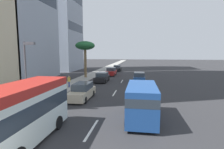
{
  "coord_description": "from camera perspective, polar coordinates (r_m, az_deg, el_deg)",
  "views": [
    {
      "loc": [
        -5.21,
        -2.93,
        4.85
      ],
      "look_at": [
        16.53,
        0.45,
        2.17
      ],
      "focal_mm": 28.46,
      "sensor_mm": 36.0,
      "label": 1
    }
  ],
  "objects": [
    {
      "name": "ground_plane",
      "position": [
        37.15,
        4.23,
        -0.58
      ],
      "size": [
        198.0,
        198.0,
        0.0
      ],
      "primitive_type": "plane",
      "color": "#2D2D30"
    },
    {
      "name": "sidewalk_right",
      "position": [
        38.41,
        -6.67,
        -0.24
      ],
      "size": [
        162.0,
        3.2,
        0.15
      ],
      "primitive_type": "cube",
      "color": "#9E9B93",
      "rests_on": "ground_plane"
    },
    {
      "name": "lane_stripe_near",
      "position": [
        11.89,
        -6.53,
        -17.14
      ],
      "size": [
        3.2,
        0.16,
        0.01
      ],
      "primitive_type": "cube",
      "color": "silver",
      "rests_on": "ground_plane"
    },
    {
      "name": "lane_stripe_mid",
      "position": [
        21.75,
        0.87,
        -5.92
      ],
      "size": [
        3.2,
        0.16,
        0.01
      ],
      "primitive_type": "cube",
      "color": "silver",
      "rests_on": "ground_plane"
    },
    {
      "name": "lane_stripe_far",
      "position": [
        30.55,
        3.22,
        -2.19
      ],
      "size": [
        3.2,
        0.16,
        0.01
      ],
      "primitive_type": "cube",
      "color": "silver",
      "rests_on": "ground_plane"
    },
    {
      "name": "car_lead",
      "position": [
        30.09,
        -3.21,
        -0.9
      ],
      "size": [
        4.67,
        1.92,
        1.57
      ],
      "rotation": [
        0.0,
        0.0,
        3.14
      ],
      "color": "black",
      "rests_on": "ground_plane"
    },
    {
      "name": "car_second",
      "position": [
        19.08,
        -9.57,
        -5.43
      ],
      "size": [
        4.76,
        1.82,
        1.68
      ],
      "rotation": [
        0.0,
        0.0,
        3.14
      ],
      "color": "beige",
      "rests_on": "ground_plane"
    },
    {
      "name": "van_third",
      "position": [
        13.11,
        9.52,
        -8.14
      ],
      "size": [
        5.11,
        2.19,
        2.56
      ],
      "color": "#1E478C",
      "rests_on": "ground_plane"
    },
    {
      "name": "car_fourth",
      "position": [
        38.66,
        -0.26,
        0.92
      ],
      "size": [
        4.67,
        1.94,
        1.68
      ],
      "rotation": [
        0.0,
        0.0,
        3.14
      ],
      "color": "#A51E1E",
      "rests_on": "ground_plane"
    },
    {
      "name": "car_fifth",
      "position": [
        29.79,
        8.74,
        -0.97
      ],
      "size": [
        4.28,
        1.9,
        1.67
      ],
      "color": "#1E478C",
      "rests_on": "ground_plane"
    },
    {
      "name": "car_sixth",
      "position": [
        47.81,
        1.68,
        2.02
      ],
      "size": [
        4.49,
        1.9,
        1.57
      ],
      "rotation": [
        0.0,
        0.0,
        3.14
      ],
      "color": "black",
      "rests_on": "ground_plane"
    },
    {
      "name": "minibus_seventh",
      "position": [
        10.79,
        -26.73,
        -10.5
      ],
      "size": [
        6.62,
        2.34,
        3.2
      ],
      "rotation": [
        0.0,
        0.0,
        3.14
      ],
      "color": "silver",
      "rests_on": "ground_plane"
    },
    {
      "name": "pedestrian_near_lamp",
      "position": [
        19.93,
        -23.1,
        -4.4
      ],
      "size": [
        0.39,
        0.37,
        1.75
      ],
      "rotation": [
        0.0,
        0.0,
        5.64
      ],
      "color": "beige",
      "rests_on": "sidewalk_right"
    },
    {
      "name": "pedestrian_mid_block",
      "position": [
        25.16,
        -13.65,
        -2.03
      ],
      "size": [
        0.39,
        0.37,
        1.58
      ],
      "rotation": [
        0.0,
        0.0,
        5.6
      ],
      "color": "navy",
      "rests_on": "sidewalk_right"
    },
    {
      "name": "palm_tree",
      "position": [
        34.79,
        -8.64,
        8.88
      ],
      "size": [
        3.72,
        3.72,
        6.94
      ],
      "color": "brown",
      "rests_on": "sidewalk_right"
    },
    {
      "name": "street_lamp",
      "position": [
        15.72,
        -25.66,
        2.04
      ],
      "size": [
        0.24,
        0.97,
        5.59
      ],
      "color": "#4C4C51",
      "rests_on": "sidewalk_right"
    }
  ]
}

